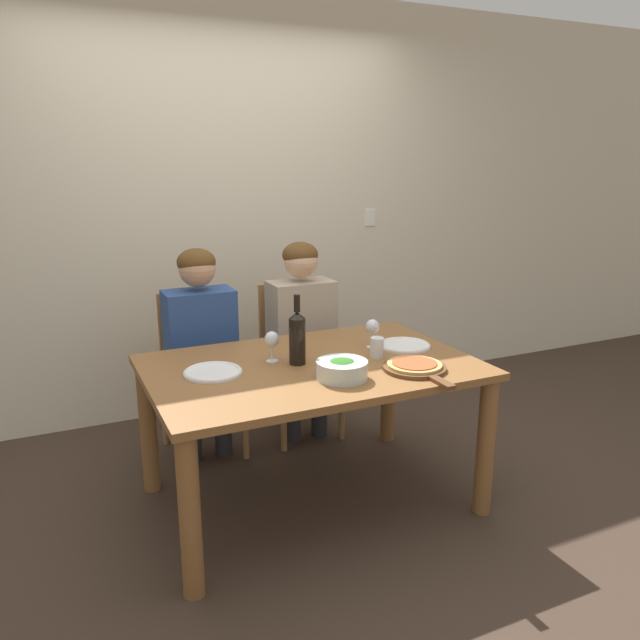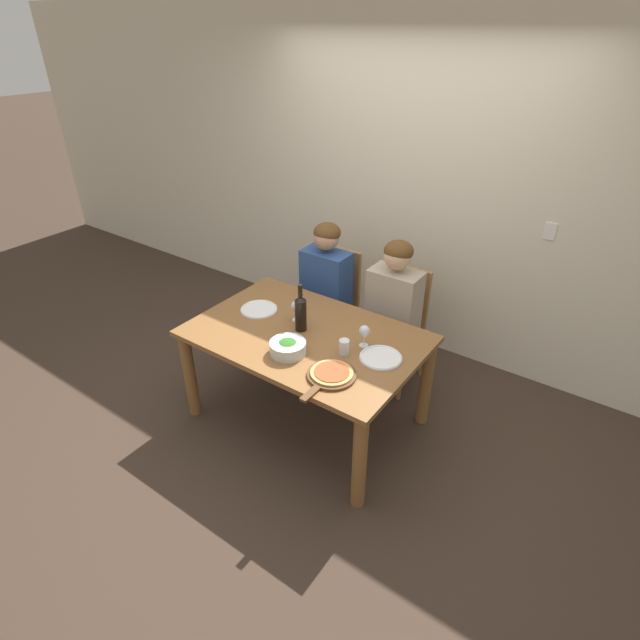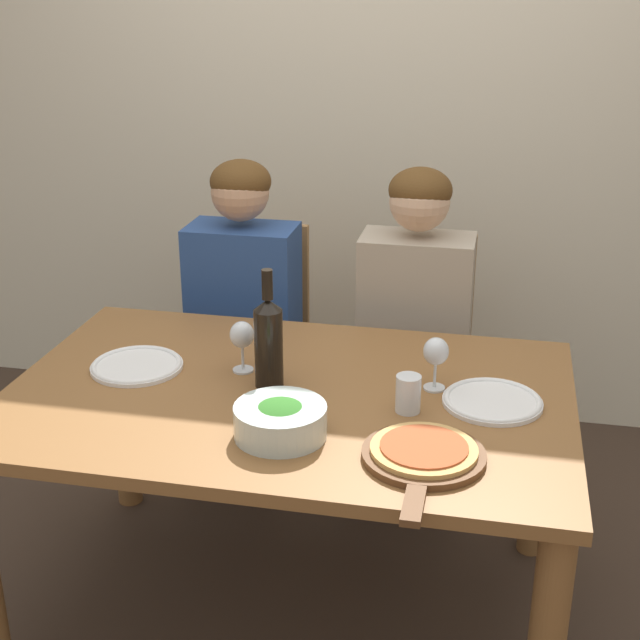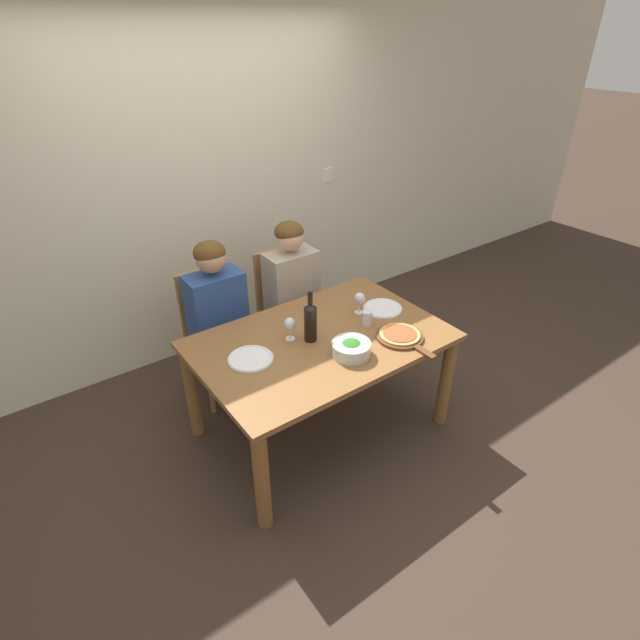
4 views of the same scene
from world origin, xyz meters
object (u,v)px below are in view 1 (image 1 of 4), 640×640
Objects in this scene: chair_right at (295,355)px; wine_glass_left at (272,341)px; dinner_plate_right at (405,345)px; water_tumbler at (377,347)px; chair_left at (198,369)px; dinner_plate_left at (213,372)px; wine_glass_right at (372,328)px; person_woman at (201,335)px; person_man at (302,323)px; broccoli_bowl at (342,369)px; pizza_on_board at (415,367)px; wine_bottle at (297,336)px.

wine_glass_left is at bearing -120.09° from chair_right.
water_tumbler is at bearing -158.26° from dinner_plate_right.
chair_left reaches higher than dinner_plate_left.
dinner_plate_left is 1.75× the size of wine_glass_right.
person_woman and person_man have the same top height.
chair_right is at bearing 90.00° from person_man.
pizza_on_board is (0.36, -0.05, -0.03)m from broccoli_bowl.
dinner_plate_right is (0.28, -0.68, 0.02)m from person_man.
person_woman reaches higher than broccoli_bowl.
broccoli_bowl reaches higher than dinner_plate_left.
person_woman is 7.95× the size of wine_glass_right.
chair_left is at bearing 180.00° from chair_right.
person_man is at bearing 64.90° from wine_bottle.
water_tumbler is (0.39, -0.07, -0.08)m from wine_bottle.
wine_glass_right is at bearing 2.90° from dinner_plate_left.
chair_right is 3.49× the size of dinner_plate_right.
chair_left is at bearing 123.45° from pizza_on_board.
person_man reaches higher than dinner_plate_right.
dinner_plate_right is 0.72m from wine_glass_left.
broccoli_bowl is (-0.23, -1.08, 0.28)m from chair_right.
pizza_on_board is at bearing -114.53° from dinner_plate_right.
wine_bottle reaches higher than wine_glass_right.
dinner_plate_left is 0.80m from water_tumbler.
dinner_plate_left is at bearing 179.04° from dinner_plate_right.
wine_glass_left is 1.00× the size of wine_glass_right.
wine_bottle is at bearing -70.53° from chair_left.
person_man reaches higher than pizza_on_board.
broccoli_bowl reaches higher than dinner_plate_right.
person_woman reaches higher than chair_right.
chair_left is 4.01× the size of broccoli_bowl.
chair_left is 9.25× the size of water_tumbler.
person_man is 0.78m from wine_bottle.
broccoli_bowl is (0.39, -1.08, 0.28)m from chair_left.
dinner_plate_left is at bearing -98.52° from chair_left.
chair_left is 0.26m from person_woman.
dinner_plate_left is 0.32m from wine_glass_left.
dinner_plate_left is at bearing -99.96° from person_woman.
broccoli_bowl is (0.10, -0.27, -0.09)m from wine_bottle.
chair_left is 0.61m from chair_right.
chair_right reaches higher than dinner_plate_left.
chair_left is at bearing 134.88° from wine_glass_right.
person_woman reaches higher than pizza_on_board.
dinner_plate_left is at bearing 175.73° from wine_bottle.
wine_bottle is 1.46× the size of broccoli_bowl.
wine_bottle is 0.62m from dinner_plate_right.
chair_left reaches higher than water_tumbler.
wine_glass_right is 1.51× the size of water_tumbler.
wine_bottle is 0.41m from water_tumbler.
wine_glass_left is at bearing 179.57° from wine_glass_right.
wine_glass_right reaches higher than water_tumbler.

